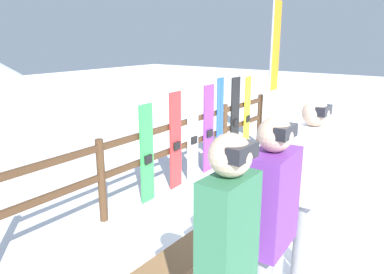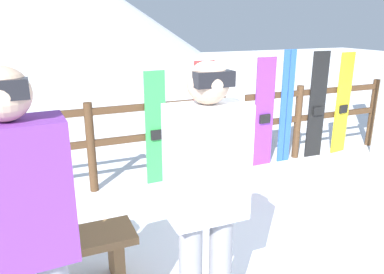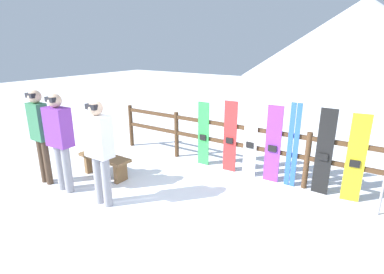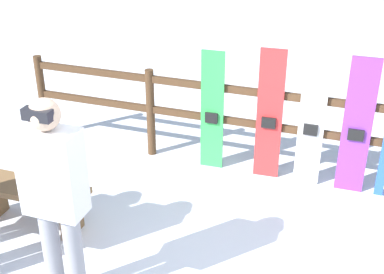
% 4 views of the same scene
% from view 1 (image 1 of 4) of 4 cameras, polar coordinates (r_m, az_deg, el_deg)
% --- Properties ---
extents(ground_plane, '(40.00, 40.00, 0.00)m').
position_cam_1_polar(ground_plane, '(5.14, 14.39, -11.67)').
color(ground_plane, white).
extents(fence, '(5.99, 0.10, 1.07)m').
position_cam_1_polar(fence, '(5.77, -2.59, -1.27)').
color(fence, '#4C331E').
rests_on(fence, ground).
extents(bench, '(1.16, 0.36, 0.44)m').
position_cam_1_polar(bench, '(3.50, -0.91, -18.78)').
color(bench, brown).
rests_on(bench, ground).
extents(person_purple, '(0.47, 0.28, 1.78)m').
position_cam_1_polar(person_purple, '(2.69, 11.78, -12.67)').
color(person_purple, gray).
rests_on(person_purple, ground).
extents(person_plaid_green, '(0.37, 0.24, 1.79)m').
position_cam_1_polar(person_plaid_green, '(2.21, 5.44, -17.69)').
color(person_plaid_green, '#4C3828').
rests_on(person_plaid_green, ground).
extents(person_white, '(0.45, 0.25, 1.75)m').
position_cam_1_polar(person_white, '(3.54, 17.49, -6.31)').
color(person_white, gray).
rests_on(person_white, ground).
extents(snowboard_green, '(0.26, 0.06, 1.40)m').
position_cam_1_polar(snowboard_green, '(5.21, -6.88, -2.64)').
color(snowboard_green, green).
rests_on(snowboard_green, ground).
extents(snowboard_red, '(0.28, 0.07, 1.49)m').
position_cam_1_polar(snowboard_red, '(5.66, -2.52, -0.63)').
color(snowboard_red, red).
rests_on(snowboard_red, ground).
extents(snowboard_white, '(0.27, 0.05, 1.47)m').
position_cam_1_polar(snowboard_white, '(6.01, 0.13, 0.20)').
color(snowboard_white, white).
rests_on(snowboard_white, ground).
extents(snowboard_purple, '(0.29, 0.06, 1.50)m').
position_cam_1_polar(snowboard_purple, '(6.37, 2.54, 1.20)').
color(snowboard_purple, purple).
rests_on(snowboard_purple, ground).
extents(ski_pair_blue, '(0.19, 0.02, 1.59)m').
position_cam_1_polar(ski_pair_blue, '(6.66, 4.25, 2.21)').
color(ski_pair_blue, blue).
rests_on(ski_pair_blue, ground).
extents(snowboard_black_stripe, '(0.28, 0.06, 1.55)m').
position_cam_1_polar(snowboard_black_stripe, '(7.12, 6.56, 2.81)').
color(snowboard_black_stripe, black).
rests_on(snowboard_black_stripe, ground).
extents(snowboard_yellow, '(0.29, 0.09, 1.52)m').
position_cam_1_polar(snowboard_yellow, '(7.54, 8.39, 3.32)').
color(snowboard_yellow, yellow).
rests_on(snowboard_yellow, ground).
extents(rental_flag, '(0.40, 0.04, 2.95)m').
position_cam_1_polar(rental_flag, '(7.80, 12.31, 11.61)').
color(rental_flag, '#99999E').
rests_on(rental_flag, ground).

